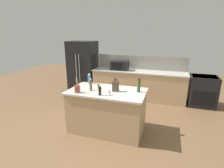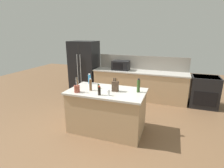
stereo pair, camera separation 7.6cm
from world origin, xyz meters
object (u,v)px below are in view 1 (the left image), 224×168
object	(u,v)px
salt_shaker	(109,93)
olive_oil_bottle	(139,86)
spice_jar_oregano	(99,86)
soy_sauce_bottle	(100,91)
pepper_grinder	(91,85)
range_oven	(202,91)
microwave	(120,65)
dish_soap_bottle	(89,79)
refrigerator	(83,67)
knife_block	(116,86)
utensil_crock	(77,89)

from	to	relation	value
salt_shaker	olive_oil_bottle	size ratio (longest dim) A/B	0.42
spice_jar_oregano	soy_sauce_bottle	distance (m)	0.44
pepper_grinder	soy_sauce_bottle	size ratio (longest dim) A/B	1.41
range_oven	pepper_grinder	xyz separation A→B (m)	(-2.58, -2.30, 0.60)
range_oven	pepper_grinder	world-z (taller)	pepper_grinder
microwave	soy_sauce_bottle	world-z (taller)	microwave
spice_jar_oregano	pepper_grinder	bearing A→B (deg)	-120.51
microwave	dish_soap_bottle	world-z (taller)	microwave
pepper_grinder	soy_sauce_bottle	world-z (taller)	pepper_grinder
microwave	pepper_grinder	size ratio (longest dim) A/B	2.09
dish_soap_bottle	spice_jar_oregano	bearing A→B (deg)	-38.75
salt_shaker	spice_jar_oregano	world-z (taller)	salt_shaker
soy_sauce_bottle	refrigerator	bearing A→B (deg)	123.69
microwave	salt_shaker	bearing A→B (deg)	-78.78
refrigerator	spice_jar_oregano	bearing A→B (deg)	-55.04
salt_shaker	microwave	bearing A→B (deg)	101.22
olive_oil_bottle	soy_sauce_bottle	world-z (taller)	olive_oil_bottle
microwave	knife_block	xyz separation A→B (m)	(0.53, -2.18, -0.04)
olive_oil_bottle	knife_block	bearing A→B (deg)	-167.06
refrigerator	spice_jar_oregano	world-z (taller)	refrigerator
refrigerator	utensil_crock	world-z (taller)	refrigerator
knife_block	dish_soap_bottle	world-z (taller)	knife_block
olive_oil_bottle	dish_soap_bottle	distance (m)	1.28
salt_shaker	soy_sauce_bottle	xyz separation A→B (m)	(-0.19, -0.03, 0.03)
pepper_grinder	dish_soap_bottle	xyz separation A→B (m)	(-0.26, 0.47, -0.01)
refrigerator	pepper_grinder	xyz separation A→B (m)	(1.41, -2.35, 0.14)
microwave	range_oven	bearing A→B (deg)	-0.00
spice_jar_oregano	soy_sauce_bottle	xyz separation A→B (m)	(0.19, -0.39, 0.04)
spice_jar_oregano	soy_sauce_bottle	size ratio (longest dim) A/B	0.56
knife_block	olive_oil_bottle	xyz separation A→B (m)	(0.47, 0.11, 0.02)
knife_block	refrigerator	bearing A→B (deg)	128.99
microwave	soy_sauce_bottle	size ratio (longest dim) A/B	2.95
olive_oil_bottle	spice_jar_oregano	distance (m)	0.89
microwave	spice_jar_oregano	xyz separation A→B (m)	(0.11, -2.12, -0.10)
range_oven	salt_shaker	bearing A→B (deg)	-130.21
spice_jar_oregano	olive_oil_bottle	bearing A→B (deg)	3.13
spice_jar_oregano	soy_sauce_bottle	world-z (taller)	soy_sauce_bottle
range_oven	olive_oil_bottle	distance (m)	2.68
microwave	olive_oil_bottle	size ratio (longest dim) A/B	1.90
dish_soap_bottle	salt_shaker	bearing A→B (deg)	-41.22
olive_oil_bottle	soy_sauce_bottle	bearing A→B (deg)	-147.88
soy_sauce_bottle	dish_soap_bottle	bearing A→B (deg)	129.10
range_oven	knife_block	bearing A→B (deg)	-133.32
knife_block	spice_jar_oregano	bearing A→B (deg)	169.85
pepper_grinder	soy_sauce_bottle	bearing A→B (deg)	-35.52
range_oven	dish_soap_bottle	world-z (taller)	dish_soap_bottle
knife_block	dish_soap_bottle	xyz separation A→B (m)	(-0.78, 0.35, 0.00)
knife_block	dish_soap_bottle	size ratio (longest dim) A/B	1.18
refrigerator	knife_block	size ratio (longest dim) A/B	6.42
utensil_crock	olive_oil_bottle	xyz separation A→B (m)	(1.21, 0.44, 0.06)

